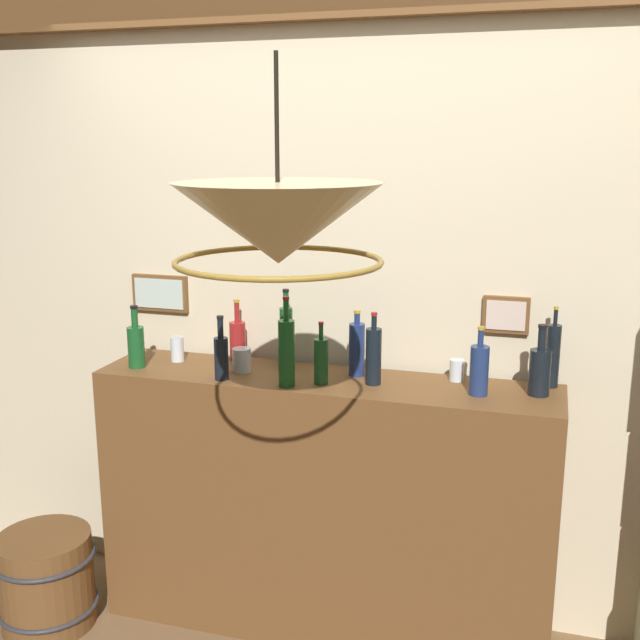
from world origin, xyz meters
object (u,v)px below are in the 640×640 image
(liquor_bottle_rye, at_px, (238,339))
(liquor_bottle_vermouth, at_px, (136,345))
(liquor_bottle_brandy, at_px, (357,349))
(wooden_barrel, at_px, (47,580))
(liquor_bottle_rum, at_px, (553,355))
(liquor_bottle_tequila, at_px, (286,335))
(glass_tumbler_highball, at_px, (177,349))
(liquor_bottle_gin, at_px, (321,360))
(liquor_bottle_sherry, at_px, (287,352))
(liquor_bottle_port, at_px, (479,369))
(pendant_lamp, at_px, (278,226))
(glass_tumbler_shot, at_px, (457,370))
(liquor_bottle_scotch, at_px, (221,356))
(liquor_bottle_bourbon, at_px, (540,370))
(liquor_bottle_mezcal, at_px, (374,355))
(glass_tumbler_rocks, at_px, (242,360))

(liquor_bottle_rye, distance_m, liquor_bottle_vermouth, 0.42)
(liquor_bottle_brandy, distance_m, wooden_barrel, 1.66)
(liquor_bottle_rum, bearing_deg, liquor_bottle_tequila, -178.34)
(liquor_bottle_vermouth, height_order, glass_tumbler_highball, liquor_bottle_vermouth)
(liquor_bottle_rum, distance_m, liquor_bottle_gin, 0.88)
(liquor_bottle_sherry, xyz_separation_m, glass_tumbler_highball, (-0.56, 0.19, -0.08))
(liquor_bottle_port, relative_size, pendant_lamp, 0.45)
(liquor_bottle_tequila, relative_size, glass_tumbler_shot, 3.84)
(liquor_bottle_rum, xyz_separation_m, liquor_bottle_scotch, (-1.25, -0.28, -0.03))
(liquor_bottle_bourbon, xyz_separation_m, liquor_bottle_vermouth, (-1.61, -0.11, -0.00))
(liquor_bottle_bourbon, bearing_deg, liquor_bottle_gin, -172.64)
(liquor_bottle_tequila, relative_size, glass_tumbler_highball, 3.12)
(liquor_bottle_mezcal, distance_m, liquor_bottle_vermouth, 0.99)
(liquor_bottle_vermouth, bearing_deg, liquor_bottle_port, 2.12)
(liquor_bottle_brandy, relative_size, glass_tumbler_highball, 2.56)
(glass_tumbler_highball, bearing_deg, liquor_bottle_mezcal, -4.43)
(pendant_lamp, bearing_deg, liquor_bottle_tequila, 108.34)
(liquor_bottle_scotch, height_order, pendant_lamp, pendant_lamp)
(liquor_bottle_port, height_order, liquor_bottle_scotch, liquor_bottle_port)
(liquor_bottle_gin, distance_m, glass_tumbler_rocks, 0.36)
(liquor_bottle_rum, height_order, liquor_bottle_brandy, liquor_bottle_rum)
(liquor_bottle_bourbon, bearing_deg, liquor_bottle_rye, 174.79)
(pendant_lamp, bearing_deg, liquor_bottle_mezcal, 84.51)
(liquor_bottle_bourbon, height_order, wooden_barrel, liquor_bottle_bourbon)
(liquor_bottle_rye, relative_size, liquor_bottle_scotch, 1.03)
(liquor_bottle_vermouth, distance_m, glass_tumbler_highball, 0.18)
(glass_tumbler_rocks, bearing_deg, liquor_bottle_mezcal, -0.64)
(glass_tumbler_rocks, distance_m, pendant_lamp, 1.16)
(liquor_bottle_rum, distance_m, wooden_barrel, 2.29)
(liquor_bottle_mezcal, relative_size, liquor_bottle_brandy, 1.06)
(liquor_bottle_sherry, relative_size, liquor_bottle_gin, 1.43)
(liquor_bottle_vermouth, bearing_deg, pendant_lamp, -40.32)
(liquor_bottle_rye, bearing_deg, liquor_bottle_brandy, -7.63)
(glass_tumbler_highball, relative_size, glass_tumbler_shot, 1.23)
(liquor_bottle_tequila, bearing_deg, pendant_lamp, -71.66)
(liquor_bottle_scotch, relative_size, glass_tumbler_shot, 3.02)
(glass_tumbler_highball, bearing_deg, liquor_bottle_scotch, -32.50)
(liquor_bottle_rye, distance_m, pendant_lamp, 1.29)
(liquor_bottle_bourbon, height_order, liquor_bottle_scotch, liquor_bottle_bourbon)
(liquor_bottle_rum, bearing_deg, liquor_bottle_bourbon, -110.48)
(liquor_bottle_tequila, height_order, liquor_bottle_rum, liquor_bottle_tequila)
(liquor_bottle_sherry, xyz_separation_m, liquor_bottle_vermouth, (-0.68, 0.06, -0.04))
(liquor_bottle_rye, relative_size, glass_tumbler_rocks, 2.71)
(liquor_bottle_vermouth, bearing_deg, liquor_bottle_scotch, -7.26)
(liquor_bottle_port, relative_size, glass_tumbler_shot, 3.06)
(liquor_bottle_gin, relative_size, liquor_bottle_rye, 0.93)
(liquor_bottle_gin, height_order, glass_tumbler_shot, liquor_bottle_gin)
(glass_tumbler_rocks, xyz_separation_m, glass_tumbler_highball, (-0.32, 0.06, 0.00))
(liquor_bottle_brandy, height_order, glass_tumbler_highball, liquor_bottle_brandy)
(liquor_bottle_mezcal, xyz_separation_m, liquor_bottle_vermouth, (-0.99, -0.06, -0.02))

